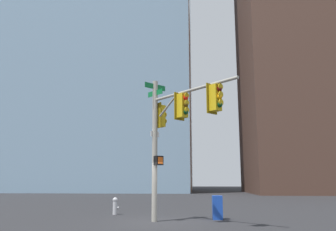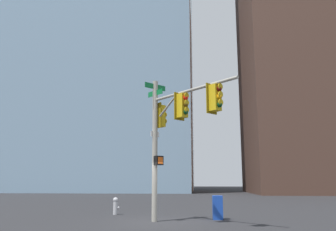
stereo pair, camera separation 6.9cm
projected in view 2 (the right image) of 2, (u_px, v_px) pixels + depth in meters
name	position (u px, v px, depth m)	size (l,w,h in m)	color
ground_plane	(157.00, 222.00, 14.51)	(200.00, 200.00, 0.00)	#262628
signal_pole_assembly	(172.00, 123.00, 14.68)	(3.82, 3.85, 6.22)	#9E998C
fire_hydrant	(115.00, 205.00, 17.79)	(0.34, 0.26, 0.87)	#B2B2B7
newspaper_box	(218.00, 207.00, 15.58)	(0.44, 0.56, 1.05)	#193FA5
building_brick_nearside	(313.00, 53.00, 51.82)	(20.26, 17.29, 41.40)	#4C3328
building_brick_midblock	(144.00, 99.00, 60.36)	(16.64, 14.53, 31.65)	#845B47
building_glass_tower	(112.00, 39.00, 69.72)	(32.21, 33.45, 60.04)	#7A99B2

